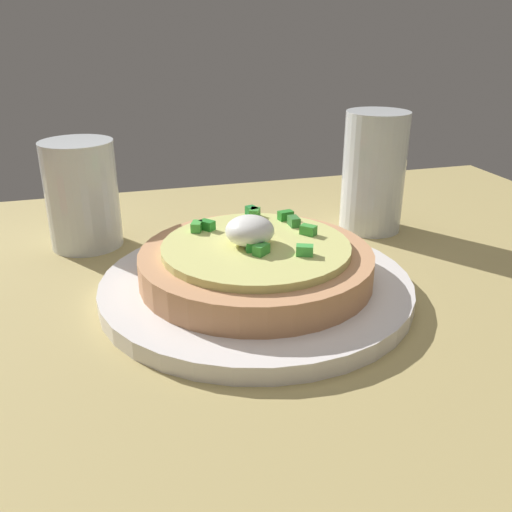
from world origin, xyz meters
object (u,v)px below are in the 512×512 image
object	(u,v)px
pizza	(256,261)
cup_near	(83,200)
cup_far	(373,176)
plate	(256,286)

from	to	relation	value
pizza	cup_near	bearing A→B (deg)	-48.75
cup_far	pizza	bearing A→B (deg)	35.66
cup_near	cup_far	distance (cm)	29.68
pizza	cup_near	distance (cm)	20.21
plate	pizza	bearing A→B (deg)	-68.69
plate	pizza	size ratio (longest dim) A/B	1.35
plate	pizza	distance (cm)	2.26
pizza	cup_far	size ratio (longest dim) A/B	1.51
cup_near	cup_far	world-z (taller)	cup_far
plate	cup_near	size ratio (longest dim) A/B	2.43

